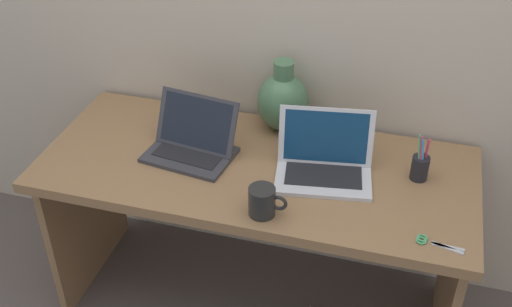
# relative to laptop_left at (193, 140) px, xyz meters

# --- Properties ---
(ground_plane) EXTENTS (6.00, 6.00, 0.00)m
(ground_plane) POSITION_rel_laptop_left_xyz_m (0.24, -0.01, -0.78)
(ground_plane) COLOR #564C47
(back_wall) EXTENTS (4.40, 0.04, 2.40)m
(back_wall) POSITION_rel_laptop_left_xyz_m (0.24, 0.36, 0.42)
(back_wall) COLOR #BCAD99
(back_wall) RESTS_ON ground
(desk) EXTENTS (1.57, 0.67, 0.73)m
(desk) POSITION_rel_laptop_left_xyz_m (0.24, -0.01, -0.21)
(desk) COLOR olive
(desk) RESTS_ON ground
(laptop_left) EXTENTS (0.34, 0.26, 0.21)m
(laptop_left) POSITION_rel_laptop_left_xyz_m (0.00, 0.00, 0.00)
(laptop_left) COLOR #333338
(laptop_left) RESTS_ON desk
(laptop_right) EXTENTS (0.36, 0.28, 0.22)m
(laptop_right) POSITION_rel_laptop_left_xyz_m (0.49, 0.01, 0.00)
(laptop_right) COLOR silver
(laptop_right) RESTS_ON desk
(green_vase) EXTENTS (0.20, 0.20, 0.29)m
(green_vase) POSITION_rel_laptop_left_xyz_m (0.28, 0.26, 0.06)
(green_vase) COLOR #47704C
(green_vase) RESTS_ON desk
(coffee_mug) EXTENTS (0.13, 0.09, 0.10)m
(coffee_mug) POSITION_rel_laptop_left_xyz_m (0.34, -0.27, -0.00)
(coffee_mug) COLOR black
(coffee_mug) RESTS_ON desk
(pen_cup) EXTENTS (0.06, 0.06, 0.18)m
(pen_cup) POSITION_rel_laptop_left_xyz_m (0.81, 0.06, -0.00)
(pen_cup) COLOR black
(pen_cup) RESTS_ON desk
(scissors) EXTENTS (0.15, 0.06, 0.01)m
(scissors) POSITION_rel_laptop_left_xyz_m (0.87, -0.26, -0.05)
(scissors) COLOR #B7B7BC
(scissors) RESTS_ON desk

